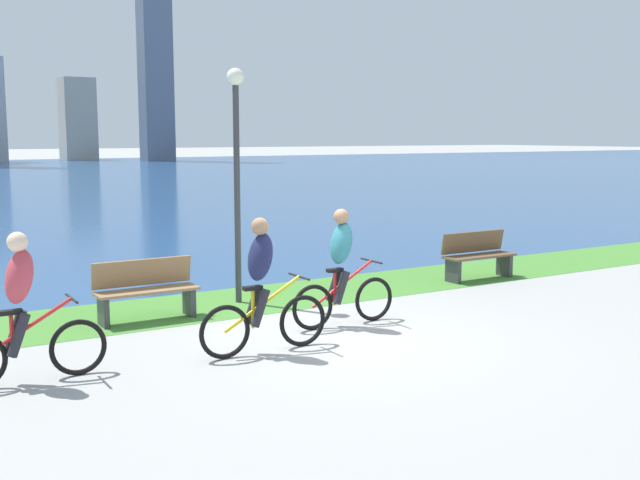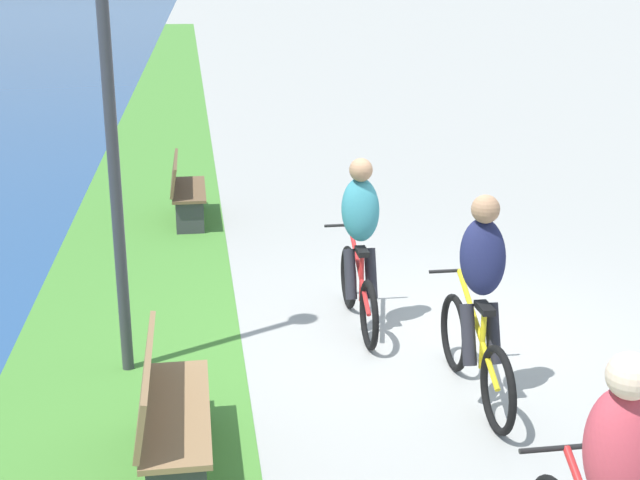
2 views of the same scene
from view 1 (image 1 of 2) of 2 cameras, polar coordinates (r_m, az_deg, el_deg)
The scene contains 8 objects.
ground_plane at distance 10.32m, azimuth 1.21°, elevation -7.41°, with size 300.00×300.00×0.00m, color #9E9E99.
grass_strip_bayside at distance 12.68m, azimuth -5.56°, elevation -4.53°, with size 120.00×2.10×0.01m, color #478433.
cyclist_lead at distance 10.85m, azimuth 1.66°, elevation -2.12°, with size 1.70×0.52×1.69m.
cyclist_trailing at distance 9.51m, azimuth -4.38°, elevation -3.53°, with size 1.77×0.52×1.71m.
cyclist_distant_rear at distance 8.92m, azimuth -21.38°, elevation -4.85°, with size 1.72×0.52×1.69m.
bench_near_path at distance 11.52m, azimuth -12.92°, elevation -3.69°, with size 1.50×0.47×0.90m.
bench_far_along_path at distance 14.75m, azimuth 11.71°, elevation -1.15°, with size 1.50×0.47×0.90m.
lamppost_tall at distance 12.29m, azimuth -6.27°, elevation 6.70°, with size 0.28×0.28×3.77m.
Camera 1 is at (-5.35, -8.40, 2.72)m, focal length 42.74 mm.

